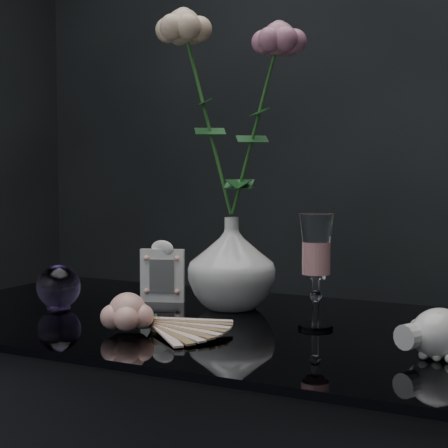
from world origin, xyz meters
The scene contains 8 objects.
vase centered at (0.01, 0.15, 0.85)m, with size 0.16×0.16×0.17m, color silver.
wine_glass centered at (0.20, 0.07, 0.85)m, with size 0.06×0.06×0.18m, color white, non-canonical shape.
picture_frame centered at (-0.14, 0.15, 0.82)m, with size 0.09×0.07×0.12m, color white, non-canonical shape.
paperweight centered at (-0.28, 0.01, 0.80)m, with size 0.08×0.08×0.08m, color #AE87DB, non-canonical shape.
paper_fan centered at (-0.02, -0.07, 0.77)m, with size 0.24×0.19×0.03m, color beige, non-canonical shape.
loose_rose centered at (-0.05, -0.09, 0.79)m, with size 0.14×0.18×0.06m, color #E7A395, non-canonical shape.
pearl_jar centered at (0.40, -0.03, 0.80)m, with size 0.23×0.25×0.07m, color silver, non-canonical shape.
roses centered at (0.01, 0.14, 1.13)m, with size 0.26×0.11×0.43m.
Camera 1 is at (0.55, -0.96, 1.00)m, focal length 55.00 mm.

